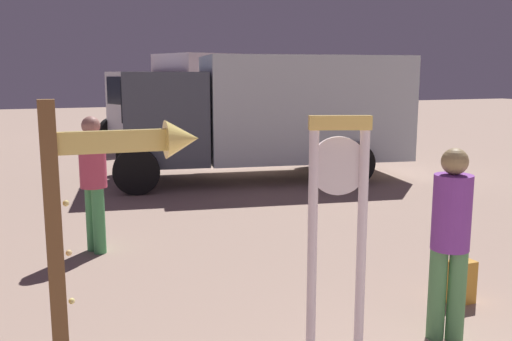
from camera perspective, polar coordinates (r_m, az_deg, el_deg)
name	(u,v)px	position (r m, az deg, el deg)	size (l,w,h in m)	color
standing_clock	(337,222)	(4.08, 8.30, -5.24)	(0.44, 0.24, 2.01)	white
arrow_sign	(108,208)	(3.70, -14.88, -3.67)	(0.99, 0.26, 2.15)	brown
person_near_clock	(450,235)	(5.07, 19.21, -6.22)	(0.32, 0.32, 1.69)	#539055
backpack	(460,282)	(6.14, 20.09, -10.64)	(0.27, 0.22, 0.44)	gold
person_distant	(93,177)	(7.47, -16.25, -0.66)	(0.34, 0.34, 1.78)	#479C59
box_truck_near	(271,111)	(12.40, 1.49, 6.10)	(6.67, 3.55, 2.69)	silver
box_truck_far	(203,95)	(19.33, -5.47, 7.70)	(6.45, 4.17, 2.97)	silver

